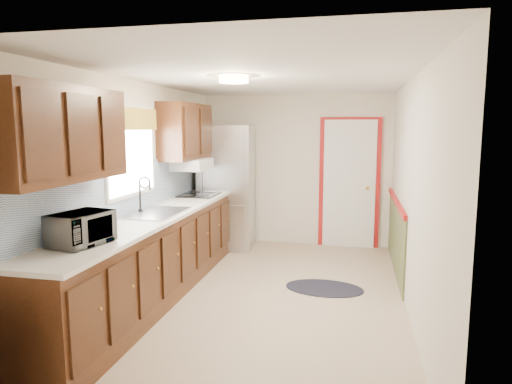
% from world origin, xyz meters
% --- Properties ---
extents(room_shell, '(3.20, 5.20, 2.52)m').
position_xyz_m(room_shell, '(0.00, 0.00, 1.20)').
color(room_shell, tan).
rests_on(room_shell, ground).
extents(kitchen_run, '(0.63, 4.00, 2.20)m').
position_xyz_m(kitchen_run, '(-1.24, -0.29, 0.81)').
color(kitchen_run, '#35190C').
rests_on(kitchen_run, ground).
extents(back_wall_trim, '(1.12, 2.30, 2.08)m').
position_xyz_m(back_wall_trim, '(0.99, 2.21, 0.89)').
color(back_wall_trim, maroon).
rests_on(back_wall_trim, ground).
extents(ceiling_fixture, '(0.30, 0.30, 0.06)m').
position_xyz_m(ceiling_fixture, '(-0.30, -0.20, 2.36)').
color(ceiling_fixture, '#FFD88C').
rests_on(ceiling_fixture, room_shell).
extents(microwave, '(0.35, 0.52, 0.32)m').
position_xyz_m(microwave, '(-1.20, -1.59, 1.10)').
color(microwave, white).
rests_on(microwave, kitchen_run).
extents(refrigerator, '(0.85, 0.83, 1.91)m').
position_xyz_m(refrigerator, '(-1.02, 2.05, 0.96)').
color(refrigerator, '#B7B7BC').
rests_on(refrigerator, ground).
extents(rug, '(0.96, 0.66, 0.01)m').
position_xyz_m(rug, '(0.62, 0.42, 0.01)').
color(rug, black).
rests_on(rug, ground).
extents(cooktop, '(0.48, 0.58, 0.02)m').
position_xyz_m(cooktop, '(-1.19, 1.21, 0.95)').
color(cooktop, black).
rests_on(cooktop, kitchen_run).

